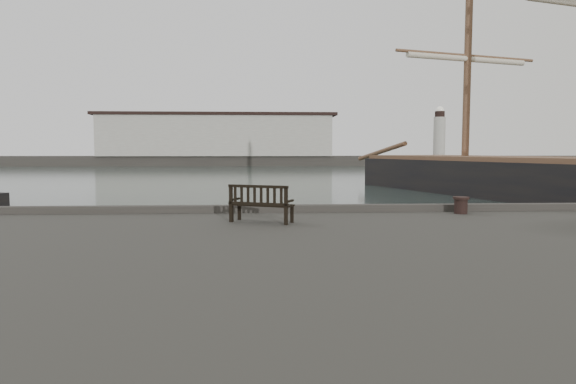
# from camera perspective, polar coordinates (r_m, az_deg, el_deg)

# --- Properties ---
(ground) EXTENTS (400.00, 400.00, 0.00)m
(ground) POSITION_cam_1_polar(r_m,az_deg,el_deg) (13.47, -6.31, -8.80)
(ground) COLOR black
(ground) RESTS_ON ground
(breakwater) EXTENTS (140.00, 9.50, 12.20)m
(breakwater) POSITION_cam_1_polar(r_m,az_deg,el_deg) (105.22, -6.06, 5.26)
(breakwater) COLOR #383530
(breakwater) RESTS_ON ground
(bench) EXTENTS (1.46, 0.99, 0.80)m
(bench) POSITION_cam_1_polar(r_m,az_deg,el_deg) (11.15, -2.99, -2.10)
(bench) COLOR black
(bench) RESTS_ON quay
(bollard_right) EXTENTS (0.47, 0.47, 0.42)m
(bollard_right) POSITION_cam_1_polar(r_m,az_deg,el_deg) (13.41, 18.66, -1.40)
(bollard_right) COLOR black
(bollard_right) RESTS_ON quay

